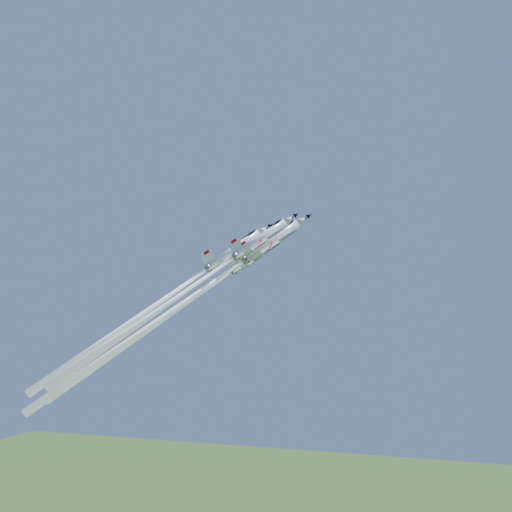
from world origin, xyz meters
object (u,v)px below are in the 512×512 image
(jet_lead, at_px, (177,308))
(jet_right, at_px, (180,295))
(jet_slot, at_px, (158,304))
(jet_left, at_px, (177,309))

(jet_lead, xyz_separation_m, jet_right, (3.33, -5.41, 2.36))
(jet_right, height_order, jet_slot, jet_right)
(jet_left, height_order, jet_right, jet_right)
(jet_lead, distance_m, jet_right, 6.78)
(jet_right, bearing_deg, jet_slot, -149.80)
(jet_lead, bearing_deg, jet_right, 6.71)
(jet_left, height_order, jet_slot, jet_slot)
(jet_left, bearing_deg, jet_right, 3.07)
(jet_lead, bearing_deg, jet_slot, -117.02)
(jet_left, bearing_deg, jet_slot, -37.16)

